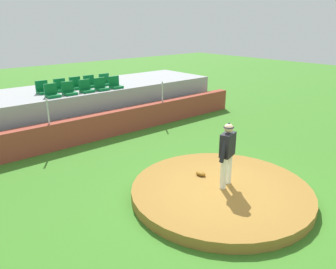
{
  "coord_description": "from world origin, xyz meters",
  "views": [
    {
      "loc": [
        -6.13,
        -4.99,
        4.39
      ],
      "look_at": [
        0.0,
        2.14,
        1.16
      ],
      "focal_mm": 35.39,
      "sensor_mm": 36.0,
      "label": 1
    }
  ],
  "objects_px": {
    "fielding_glove": "(201,174)",
    "stadium_chair_5": "(43,89)",
    "pitcher": "(227,150)",
    "stadium_chair_9": "(105,81)",
    "stadium_chair_1": "(69,91)",
    "stadium_chair_7": "(76,85)",
    "stadium_chair_0": "(52,93)",
    "baseball": "(224,165)",
    "stadium_chair_6": "(61,87)",
    "stadium_chair_2": "(86,88)",
    "stadium_chair_3": "(101,86)",
    "stadium_chair_8": "(90,83)",
    "stadium_chair_4": "(115,84)"
  },
  "relations": [
    {
      "from": "pitcher",
      "to": "stadium_chair_6",
      "type": "xyz_separation_m",
      "value": [
        -0.82,
        8.14,
        0.54
      ]
    },
    {
      "from": "fielding_glove",
      "to": "stadium_chair_3",
      "type": "bearing_deg",
      "value": -11.84
    },
    {
      "from": "stadium_chair_3",
      "to": "stadium_chair_7",
      "type": "relative_size",
      "value": 1.0
    },
    {
      "from": "stadium_chair_6",
      "to": "stadium_chair_9",
      "type": "distance_m",
      "value": 2.1
    },
    {
      "from": "fielding_glove",
      "to": "stadium_chair_9",
      "type": "relative_size",
      "value": 0.6
    },
    {
      "from": "fielding_glove",
      "to": "stadium_chair_7",
      "type": "relative_size",
      "value": 0.6
    },
    {
      "from": "baseball",
      "to": "stadium_chair_5",
      "type": "bearing_deg",
      "value": 108.95
    },
    {
      "from": "stadium_chair_0",
      "to": "stadium_chair_3",
      "type": "distance_m",
      "value": 2.09
    },
    {
      "from": "stadium_chair_7",
      "to": "stadium_chair_3",
      "type": "bearing_deg",
      "value": 126.43
    },
    {
      "from": "stadium_chair_0",
      "to": "stadium_chair_5",
      "type": "height_order",
      "value": "same"
    },
    {
      "from": "stadium_chair_0",
      "to": "baseball",
      "type": "bearing_deg",
      "value": 111.26
    },
    {
      "from": "pitcher",
      "to": "fielding_glove",
      "type": "distance_m",
      "value": 1.28
    },
    {
      "from": "fielding_glove",
      "to": "stadium_chair_7",
      "type": "xyz_separation_m",
      "value": [
        -0.08,
        7.32,
        1.49
      ]
    },
    {
      "from": "pitcher",
      "to": "stadium_chair_9",
      "type": "relative_size",
      "value": 3.49
    },
    {
      "from": "stadium_chair_9",
      "to": "stadium_chair_1",
      "type": "bearing_deg",
      "value": 21.98
    },
    {
      "from": "baseball",
      "to": "stadium_chair_9",
      "type": "distance_m",
      "value": 7.47
    },
    {
      "from": "pitcher",
      "to": "stadium_chair_5",
      "type": "distance_m",
      "value": 8.32
    },
    {
      "from": "stadium_chair_7",
      "to": "stadium_chair_2",
      "type": "bearing_deg",
      "value": 89.87
    },
    {
      "from": "baseball",
      "to": "stadium_chair_1",
      "type": "bearing_deg",
      "value": 105.82
    },
    {
      "from": "baseball",
      "to": "stadium_chair_5",
      "type": "xyz_separation_m",
      "value": [
        -2.51,
        7.31,
        1.51
      ]
    },
    {
      "from": "stadium_chair_8",
      "to": "stadium_chair_9",
      "type": "height_order",
      "value": "same"
    },
    {
      "from": "stadium_chair_2",
      "to": "stadium_chair_3",
      "type": "bearing_deg",
      "value": 176.99
    },
    {
      "from": "stadium_chair_1",
      "to": "stadium_chair_9",
      "type": "distance_m",
      "value": 2.32
    },
    {
      "from": "fielding_glove",
      "to": "stadium_chair_5",
      "type": "bearing_deg",
      "value": 5.09
    },
    {
      "from": "stadium_chair_3",
      "to": "stadium_chair_8",
      "type": "height_order",
      "value": "same"
    },
    {
      "from": "baseball",
      "to": "stadium_chair_1",
      "type": "distance_m",
      "value": 6.86
    },
    {
      "from": "fielding_glove",
      "to": "stadium_chair_5",
      "type": "height_order",
      "value": "stadium_chair_5"
    },
    {
      "from": "fielding_glove",
      "to": "stadium_chair_8",
      "type": "height_order",
      "value": "stadium_chair_8"
    },
    {
      "from": "fielding_glove",
      "to": "stadium_chair_0",
      "type": "height_order",
      "value": "stadium_chair_0"
    },
    {
      "from": "stadium_chair_1",
      "to": "stadium_chair_7",
      "type": "height_order",
      "value": "same"
    },
    {
      "from": "stadium_chair_4",
      "to": "stadium_chair_0",
      "type": "bearing_deg",
      "value": -0.85
    },
    {
      "from": "pitcher",
      "to": "stadium_chair_1",
      "type": "distance_m",
      "value": 7.35
    },
    {
      "from": "stadium_chair_1",
      "to": "stadium_chair_9",
      "type": "xyz_separation_m",
      "value": [
        2.15,
        0.87,
        0.0
      ]
    },
    {
      "from": "stadium_chair_1",
      "to": "stadium_chair_6",
      "type": "xyz_separation_m",
      "value": [
        0.05,
        0.86,
        0.0
      ]
    },
    {
      "from": "stadium_chair_7",
      "to": "stadium_chair_8",
      "type": "xyz_separation_m",
      "value": [
        0.66,
        0.01,
        0.0
      ]
    },
    {
      "from": "pitcher",
      "to": "stadium_chair_7",
      "type": "xyz_separation_m",
      "value": [
        -0.13,
        8.17,
        0.54
      ]
    },
    {
      "from": "stadium_chair_2",
      "to": "stadium_chair_8",
      "type": "distance_m",
      "value": 1.11
    },
    {
      "from": "stadium_chair_0",
      "to": "stadium_chair_5",
      "type": "bearing_deg",
      "value": -89.63
    },
    {
      "from": "stadium_chair_7",
      "to": "stadium_chair_9",
      "type": "relative_size",
      "value": 1.0
    },
    {
      "from": "stadium_chair_6",
      "to": "stadium_chair_9",
      "type": "relative_size",
      "value": 1.0
    },
    {
      "from": "pitcher",
      "to": "stadium_chair_2",
      "type": "bearing_deg",
      "value": 74.18
    },
    {
      "from": "stadium_chair_2",
      "to": "stadium_chair_9",
      "type": "distance_m",
      "value": 1.65
    },
    {
      "from": "stadium_chair_0",
      "to": "stadium_chair_6",
      "type": "bearing_deg",
      "value": -130.26
    },
    {
      "from": "stadium_chair_0",
      "to": "stadium_chair_2",
      "type": "xyz_separation_m",
      "value": [
        1.42,
        0.01,
        0.0
      ]
    },
    {
      "from": "pitcher",
      "to": "stadium_chair_3",
      "type": "relative_size",
      "value": 3.49
    },
    {
      "from": "stadium_chair_8",
      "to": "baseball",
      "type": "bearing_deg",
      "value": 93.31
    },
    {
      "from": "pitcher",
      "to": "stadium_chair_0",
      "type": "xyz_separation_m",
      "value": [
        -1.55,
        7.28,
        0.54
      ]
    },
    {
      "from": "stadium_chair_0",
      "to": "stadium_chair_8",
      "type": "height_order",
      "value": "same"
    },
    {
      "from": "stadium_chair_6",
      "to": "stadium_chair_8",
      "type": "bearing_deg",
      "value": -178.45
    },
    {
      "from": "pitcher",
      "to": "stadium_chair_6",
      "type": "distance_m",
      "value": 8.2
    }
  ]
}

